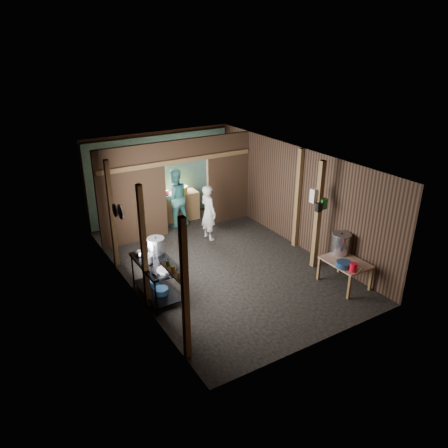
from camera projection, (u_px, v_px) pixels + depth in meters
floor at (220, 262)px, 10.53m from camera, size 4.50×7.00×0.00m
ceiling at (219, 159)px, 9.49m from camera, size 4.50×7.00×0.00m
wall_back at (160, 175)px, 12.76m from camera, size 4.50×0.00×2.60m
wall_front at (325, 280)px, 7.26m from camera, size 4.50×0.00×2.60m
wall_left at (126, 234)px, 8.94m from camera, size 0.00×7.00×2.60m
wall_right at (295, 196)px, 11.07m from camera, size 0.00×7.00×2.60m
partition_left at (132, 196)px, 11.11m from camera, size 1.85×0.10×2.60m
partition_right at (228, 178)px, 12.48m from camera, size 1.35×0.10×2.60m
partition_header at (186, 150)px, 11.46m from camera, size 1.30×0.10×0.60m
turquoise_panel at (161, 177)px, 12.73m from camera, size 4.40×0.06×2.50m
back_counter at (178, 207)px, 12.82m from camera, size 1.20×0.50×0.85m
wall_clock at (168, 155)px, 12.56m from camera, size 0.20×0.03×0.20m
post_left_a at (185, 291)px, 6.93m from camera, size 0.10×0.12×2.60m
post_left_b at (144, 248)px, 8.35m from camera, size 0.10×0.12×2.60m
post_left_c at (112, 215)px, 9.92m from camera, size 0.10×0.12×2.60m
post_right at (298, 199)px, 10.88m from camera, size 0.10×0.12×2.60m
post_free at (318, 216)px, 9.86m from camera, size 0.12×0.12×2.60m
cross_beam at (178, 161)px, 11.40m from camera, size 4.40×0.12×0.12m
pan_lid_big at (120, 212)px, 9.14m from camera, size 0.03×0.34×0.34m
pan_lid_small at (115, 210)px, 9.49m from camera, size 0.03×0.30×0.30m
wall_shelf at (173, 272)px, 7.30m from camera, size 0.14×0.80×0.03m
jar_white at (180, 275)px, 7.08m from camera, size 0.07×0.07×0.10m
jar_yellow at (173, 269)px, 7.27m from camera, size 0.08×0.08×0.10m
jar_green at (168, 263)px, 7.45m from camera, size 0.06×0.06×0.10m
bag_white at (316, 195)px, 9.71m from camera, size 0.22×0.15×0.32m
bag_green at (323, 204)px, 9.73m from camera, size 0.16×0.12×0.24m
bag_black at (319, 207)px, 9.67m from camera, size 0.14×0.10×0.20m
gas_range at (157, 279)px, 8.99m from camera, size 0.72×1.40×0.83m
prep_table at (344, 273)px, 9.47m from camera, size 0.72×0.99×0.59m
stove_pot_large at (156, 246)px, 9.13m from camera, size 0.41×0.41×0.37m
stove_pot_med at (147, 260)px, 8.74m from camera, size 0.31×0.31×0.21m
stove_saucepan at (140, 253)px, 9.07m from camera, size 0.19×0.19×0.10m
frying_pan at (165, 270)px, 8.46m from camera, size 0.40×0.59×0.07m
blue_tub_front at (161, 291)px, 8.93m from camera, size 0.30×0.30×0.12m
blue_tub_back at (153, 282)px, 9.25m from camera, size 0.31×0.31×0.12m
stock_pot at (341, 244)px, 9.63m from camera, size 0.49×0.49×0.49m
wash_basin at (344, 264)px, 9.10m from camera, size 0.43×0.43×0.12m
pink_bucket at (353, 267)px, 8.92m from camera, size 0.17×0.17×0.18m
knife at (360, 270)px, 8.99m from camera, size 0.29×0.14×0.01m
yellow_tub at (182, 189)px, 12.68m from camera, size 0.33×0.33×0.18m
red_cup at (167, 193)px, 12.46m from camera, size 0.12×0.12×0.14m
cook at (208, 213)px, 11.50m from camera, size 0.41×0.58×1.51m
worker_back at (175, 198)px, 12.29m from camera, size 0.84×0.66×1.69m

